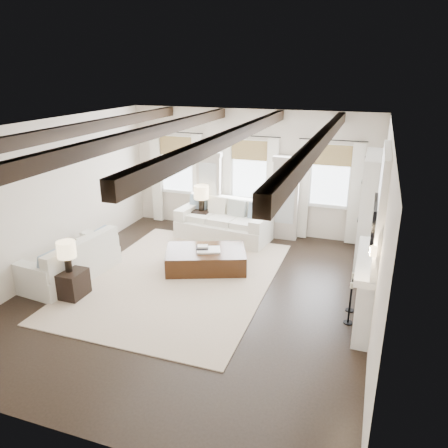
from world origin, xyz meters
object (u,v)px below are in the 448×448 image
(side_table_front, at_px, (71,284))
(side_table_back, at_px, (202,222))
(sofa_back, at_px, (225,223))
(sofa_left, at_px, (73,262))
(ottoman, at_px, (206,259))

(side_table_front, distance_m, side_table_back, 4.13)
(sofa_back, relative_size, side_table_back, 3.83)
(sofa_back, distance_m, side_table_back, 0.69)
(sofa_left, xyz_separation_m, side_table_front, (0.44, -0.66, -0.09))
(sofa_left, height_order, side_table_front, sofa_left)
(sofa_back, xyz_separation_m, side_table_front, (-1.77, -3.89, -0.14))
(sofa_back, distance_m, ottoman, 1.93)
(sofa_back, xyz_separation_m, side_table_back, (-0.67, 0.09, -0.08))
(sofa_back, relative_size, side_table_front, 4.61)
(sofa_back, bearing_deg, side_table_back, 172.26)
(sofa_left, relative_size, side_table_front, 4.09)
(ottoman, height_order, side_table_back, side_table_back)
(sofa_back, height_order, side_table_back, sofa_back)
(sofa_left, height_order, side_table_back, sofa_left)
(sofa_back, xyz_separation_m, ottoman, (0.23, -1.90, -0.18))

